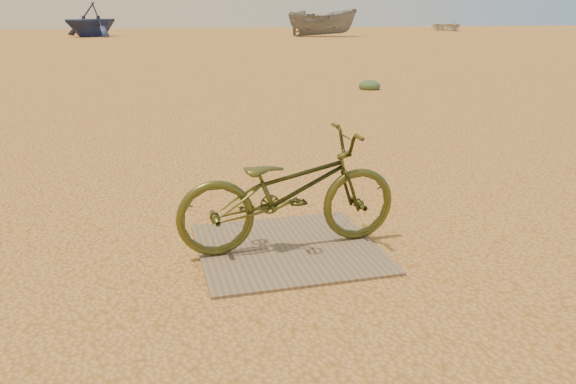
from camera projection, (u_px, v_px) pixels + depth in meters
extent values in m
plane|color=tan|center=(270.00, 261.00, 4.02)|extent=(120.00, 120.00, 0.00)
cube|color=#74674F|center=(288.00, 248.00, 4.21)|extent=(1.32, 1.26, 0.02)
imported|color=#444A1D|center=(289.00, 191.00, 4.10)|extent=(1.68, 0.64, 0.87)
imported|color=navy|center=(91.00, 19.00, 39.36)|extent=(5.88, 5.89, 2.35)
imported|color=slate|center=(322.00, 23.00, 39.75)|extent=(5.15, 2.82, 1.89)
imported|color=beige|center=(447.00, 25.00, 52.38)|extent=(3.82, 4.93, 0.94)
ellipsoid|color=#496441|center=(369.00, 89.00, 12.90)|extent=(0.50, 0.50, 0.27)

